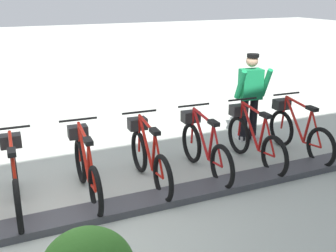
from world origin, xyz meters
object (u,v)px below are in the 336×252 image
at_px(bike_docked_2, 204,147).
at_px(worker_near_rack, 250,94).
at_px(bike_docked_1, 253,138).
at_px(bike_docked_4, 86,167).
at_px(bike_docked_0, 298,131).
at_px(bike_docked_3, 148,156).
at_px(bike_docked_5, 15,179).

bearing_deg(bike_docked_2, worker_near_rack, -58.01).
height_order(bike_docked_1, worker_near_rack, worker_near_rack).
distance_m(bike_docked_2, worker_near_rack, 1.81).
relative_size(bike_docked_1, bike_docked_4, 1.00).
relative_size(bike_docked_2, worker_near_rack, 1.04).
bearing_deg(bike_docked_4, bike_docked_0, -90.00).
distance_m(bike_docked_1, worker_near_rack, 1.18).
bearing_deg(bike_docked_3, bike_docked_0, -90.00).
height_order(bike_docked_0, bike_docked_3, same).
height_order(bike_docked_4, worker_near_rack, worker_near_rack).
relative_size(bike_docked_0, bike_docked_4, 1.00).
distance_m(bike_docked_4, bike_docked_5, 0.93).
height_order(bike_docked_0, bike_docked_4, same).
bearing_deg(worker_near_rack, bike_docked_5, 102.25).
xyz_separation_m(bike_docked_1, bike_docked_3, (0.00, 1.86, 0.00)).
relative_size(bike_docked_0, bike_docked_1, 1.00).
height_order(bike_docked_1, bike_docked_5, same).
xyz_separation_m(bike_docked_0, bike_docked_2, (0.00, 1.86, 0.00)).
distance_m(bike_docked_0, bike_docked_2, 1.86).
bearing_deg(bike_docked_5, bike_docked_0, -90.00).
xyz_separation_m(bike_docked_4, worker_near_rack, (0.93, -3.34, 0.48)).
xyz_separation_m(bike_docked_1, bike_docked_5, (0.00, 3.72, 0.00)).
bearing_deg(bike_docked_4, bike_docked_3, -90.00).
relative_size(bike_docked_0, worker_near_rack, 1.04).
height_order(bike_docked_1, bike_docked_4, same).
relative_size(bike_docked_0, bike_docked_5, 1.00).
xyz_separation_m(bike_docked_4, bike_docked_5, (0.00, 0.93, 0.00)).
bearing_deg(bike_docked_2, bike_docked_1, -90.00).
bearing_deg(bike_docked_1, worker_near_rack, -30.92).
bearing_deg(bike_docked_3, worker_near_rack, -68.98).
height_order(bike_docked_1, bike_docked_2, same).
relative_size(bike_docked_3, worker_near_rack, 1.04).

